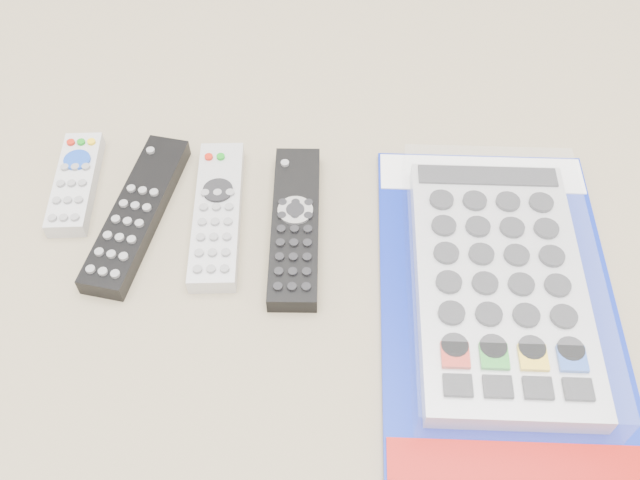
# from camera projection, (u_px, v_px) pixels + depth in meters

# --- Properties ---
(remote_small_grey) EXTENTS (0.06, 0.14, 0.02)m
(remote_small_grey) POSITION_uv_depth(u_px,v_px,m) (76.00, 183.00, 0.76)
(remote_small_grey) COLOR #B1B1B4
(remote_small_grey) RESTS_ON ground
(remote_slim_black) EXTENTS (0.07, 0.20, 0.02)m
(remote_slim_black) POSITION_uv_depth(u_px,v_px,m) (137.00, 213.00, 0.73)
(remote_slim_black) COLOR black
(remote_slim_black) RESTS_ON ground
(remote_silver_dvd) EXTENTS (0.07, 0.19, 0.02)m
(remote_silver_dvd) POSITION_uv_depth(u_px,v_px,m) (217.00, 214.00, 0.73)
(remote_silver_dvd) COLOR #BBBBBF
(remote_silver_dvd) RESTS_ON ground
(remote_large_black) EXTENTS (0.07, 0.20, 0.02)m
(remote_large_black) POSITION_uv_depth(u_px,v_px,m) (295.00, 225.00, 0.72)
(remote_large_black) COLOR black
(remote_large_black) RESTS_ON ground
(jumbo_remote_packaged) EXTENTS (0.25, 0.38, 0.05)m
(jumbo_remote_packaged) POSITION_uv_depth(u_px,v_px,m) (500.00, 281.00, 0.67)
(jumbo_remote_packaged) COLOR #0E22A1
(jumbo_remote_packaged) RESTS_ON ground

